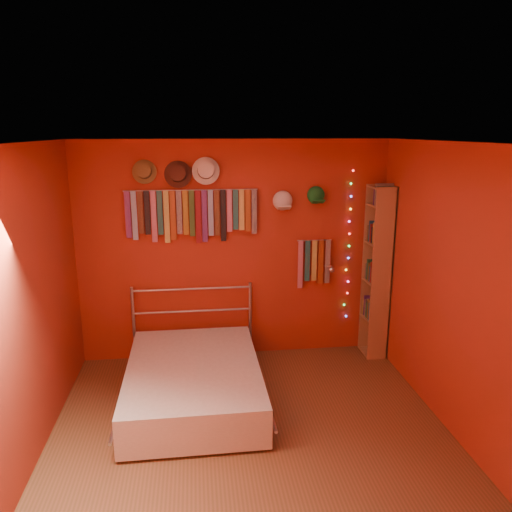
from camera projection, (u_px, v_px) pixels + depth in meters
name	position (u px, v px, depth m)	size (l,w,h in m)	color
ground	(252.00, 440.00, 4.30)	(3.50, 3.50, 0.00)	brown
back_wall	(234.00, 251.00, 5.67)	(3.50, 0.02, 2.50)	#A31F1A
right_wall	(458.00, 294.00, 4.20)	(0.02, 3.50, 2.50)	#A31F1A
left_wall	(23.00, 312.00, 3.78)	(0.02, 3.50, 2.50)	#A31F1A
ceiling	(252.00, 143.00, 3.68)	(3.50, 3.50, 0.02)	white
tie_rack	(191.00, 213.00, 5.44)	(1.45, 0.03, 0.59)	#ADADB2
small_tie_rack	(314.00, 261.00, 5.75)	(0.40, 0.03, 0.57)	#ADADB2
fedora_olive	(144.00, 171.00, 5.25)	(0.26, 0.14, 0.25)	brown
fedora_brown	(178.00, 174.00, 5.29)	(0.29, 0.16, 0.29)	#422117
fedora_white	(206.00, 170.00, 5.32)	(0.30, 0.16, 0.29)	silver
cap_white	(283.00, 201.00, 5.54)	(0.20, 0.25, 0.20)	white
cap_green	(316.00, 195.00, 5.58)	(0.19, 0.24, 0.19)	#1B792D
fairy_lights	(349.00, 246.00, 5.78)	(0.06, 0.02, 1.76)	#FF3333
reading_lamp	(331.00, 269.00, 5.63)	(0.07, 0.28, 0.08)	#ADADB2
bookshelf	(380.00, 271.00, 5.72)	(0.25, 0.34, 2.00)	#A47A4A
bed	(194.00, 381.00, 4.86)	(1.37, 1.87, 0.90)	#ADADB2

